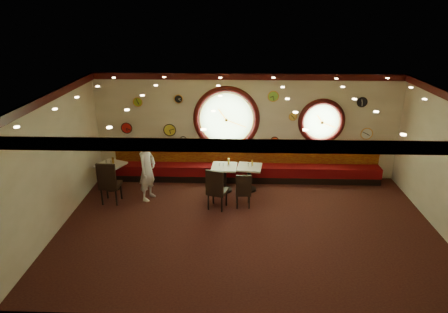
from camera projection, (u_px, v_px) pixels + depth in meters
floor at (247, 226)px, 9.66m from camera, size 9.00×6.00×0.00m
ceiling at (251, 96)px, 8.51m from camera, size 9.00×6.00×0.02m
wall_back at (247, 127)px, 11.88m from camera, size 9.00×0.02×3.20m
wall_front at (253, 237)px, 6.28m from camera, size 9.00×0.02×3.20m
wall_left at (54, 163)px, 9.23m from camera, size 0.02×6.00×3.20m
molding_back at (248, 77)px, 11.30m from camera, size 9.00×0.10×0.18m
molding_front at (256, 146)px, 5.79m from camera, size 9.00×0.10×0.18m
molding_left at (46, 99)px, 8.69m from camera, size 0.10×6.00×0.18m
banquette_base at (246, 177)px, 12.16m from camera, size 8.00×0.55×0.20m
banquette_seat at (246, 169)px, 12.07m from camera, size 8.00×0.55×0.30m
banquette_back at (246, 155)px, 12.13m from camera, size 8.00×0.10×0.55m
porthole_left_glass at (226, 119)px, 11.81m from camera, size 1.66×0.02×1.66m
porthole_left_frame at (226, 119)px, 11.79m from camera, size 1.98×0.18×1.98m
porthole_left_ring at (226, 119)px, 11.77m from camera, size 1.61×0.03×1.61m
porthole_right_glass at (321, 122)px, 11.74m from camera, size 1.10×0.02×1.10m
porthole_right_frame at (322, 122)px, 11.72m from camera, size 1.38×0.18×1.38m
porthole_right_ring at (322, 122)px, 11.69m from camera, size 1.09×0.03×1.09m
wall_clock_0 at (127, 128)px, 11.98m from camera, size 0.32×0.03×0.32m
wall_clock_1 at (273, 96)px, 11.48m from camera, size 0.30×0.03×0.30m
wall_clock_2 at (170, 130)px, 11.96m from camera, size 0.36×0.03×0.36m
wall_clock_3 at (362, 102)px, 11.45m from camera, size 0.28×0.03×0.28m
wall_clock_4 at (183, 140)px, 12.05m from camera, size 0.20×0.03×0.20m
wall_clock_5 at (367, 134)px, 11.78m from camera, size 0.34×0.03×0.34m
wall_clock_6 at (138, 102)px, 11.68m from camera, size 0.26×0.03×0.26m
wall_clock_7 at (178, 99)px, 11.61m from camera, size 0.24×0.03×0.24m
wall_clock_8 at (293, 117)px, 11.68m from camera, size 0.22×0.03×0.22m
wall_clock_9 at (275, 141)px, 11.96m from camera, size 0.24×0.03×0.24m
table_a at (111, 173)px, 11.46m from camera, size 0.92×0.92×0.77m
table_b at (224, 175)px, 11.33m from camera, size 0.74×0.74×0.77m
table_c at (249, 175)px, 11.38m from camera, size 0.76×0.76×0.74m
chair_a at (109, 181)px, 10.52m from camera, size 0.52×0.52×0.74m
chair_b at (216, 187)px, 10.23m from camera, size 0.59×0.59×0.70m
chair_c at (243, 189)px, 10.37m from camera, size 0.42×0.42×0.59m
condiment_a_salt at (106, 162)px, 11.40m from camera, size 0.04×0.04×0.10m
condiment_b_salt at (219, 164)px, 11.22m from camera, size 0.03×0.03×0.09m
condiment_c_salt at (248, 165)px, 11.28m from camera, size 0.03×0.03×0.10m
condiment_a_pepper at (111, 162)px, 11.37m from camera, size 0.03×0.03×0.09m
condiment_b_pepper at (223, 165)px, 11.21m from camera, size 0.03×0.03×0.09m
condiment_c_pepper at (251, 165)px, 11.25m from camera, size 0.03×0.03×0.09m
condiment_a_bottle at (113, 160)px, 11.38m from camera, size 0.06×0.06×0.18m
condiment_b_bottle at (229, 161)px, 11.32m from camera, size 0.05×0.05×0.18m
condiment_c_bottle at (252, 163)px, 11.30m from camera, size 0.06×0.06×0.18m
waiter at (147, 170)px, 10.74m from camera, size 0.59×0.73×1.72m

